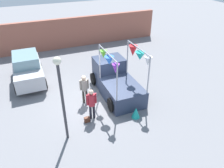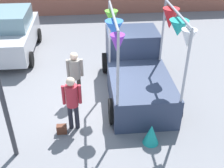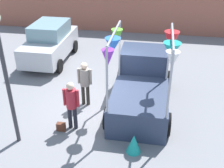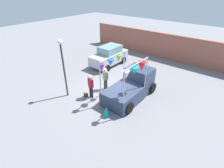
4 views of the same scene
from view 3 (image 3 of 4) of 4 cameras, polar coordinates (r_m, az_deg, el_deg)
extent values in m
plane|color=slate|center=(10.49, -2.62, -4.64)|extent=(60.00, 60.00, 0.00)
cube|color=#2D3851|center=(9.64, 5.50, -4.53)|extent=(1.90, 2.60, 1.00)
cube|color=#2D3851|center=(11.18, 6.47, 2.77)|extent=(1.80, 1.40, 1.80)
cube|color=#8CB2C6|center=(10.99, 6.60, 4.87)|extent=(1.76, 1.37, 0.60)
cylinder|color=black|center=(11.80, 1.85, 1.59)|extent=(0.22, 0.76, 0.76)
cylinder|color=black|center=(11.73, 11.08, 0.85)|extent=(0.22, 0.76, 0.76)
cylinder|color=black|center=(9.23, -0.83, -6.99)|extent=(0.22, 0.76, 0.76)
cylinder|color=black|center=(9.13, 11.09, -8.04)|extent=(0.22, 0.76, 0.76)
cylinder|color=#A5A5AD|center=(10.08, 1.54, 7.01)|extent=(0.07, 0.07, 2.06)
cylinder|color=#A5A5AD|center=(10.01, 11.51, 6.24)|extent=(0.07, 0.07, 2.06)
cylinder|color=#A5A5AD|center=(7.90, -1.03, 0.50)|extent=(0.07, 0.07, 2.06)
cylinder|color=#A5A5AD|center=(7.80, 11.63, -0.53)|extent=(0.07, 0.07, 2.06)
cylinder|color=#A5A5AD|center=(8.60, 0.43, 10.41)|extent=(0.07, 2.44, 0.07)
cylinder|color=#A5A5AD|center=(8.51, 12.24, 9.55)|extent=(0.07, 2.44, 0.07)
cone|color=purple|center=(7.76, -0.84, 5.35)|extent=(0.51, 0.51, 0.49)
cone|color=white|center=(7.63, 12.16, 4.86)|extent=(0.51, 0.51, 0.47)
cone|color=blue|center=(8.48, 0.16, 7.94)|extent=(0.68, 0.68, 0.44)
cone|color=teal|center=(8.40, 12.03, 6.79)|extent=(0.73, 0.73, 0.45)
cone|color=#66CC33|center=(9.23, 1.02, 9.80)|extent=(0.53, 0.53, 0.43)
cone|color=red|center=(9.17, 11.94, 8.55)|extent=(0.63, 0.63, 0.62)
cube|color=#B7B7BC|center=(14.26, -12.42, 7.59)|extent=(1.70, 4.00, 0.90)
cube|color=#72939E|center=(14.13, -12.54, 10.75)|extent=(1.50, 2.10, 0.66)
cylinder|color=black|center=(15.81, -13.55, 7.82)|extent=(0.18, 0.64, 0.64)
cylinder|color=black|center=(15.24, -7.58, 7.59)|extent=(0.18, 0.64, 0.64)
cylinder|color=black|center=(13.72, -17.38, 4.02)|extent=(0.18, 0.64, 0.64)
cylinder|color=black|center=(13.07, -10.67, 3.62)|extent=(0.18, 0.64, 0.64)
cylinder|color=black|center=(9.32, -8.53, -6.71)|extent=(0.13, 0.13, 0.82)
cylinder|color=black|center=(9.28, -7.46, -6.83)|extent=(0.13, 0.13, 0.82)
cylinder|color=#B22633|center=(8.90, -8.31, -2.94)|extent=(0.34, 0.34, 0.65)
sphere|color=beige|center=(8.67, -8.52, -0.44)|extent=(0.24, 0.24, 0.24)
cylinder|color=#B22633|center=(8.95, -9.67, -2.63)|extent=(0.09, 0.09, 0.58)
cylinder|color=#B22633|center=(8.82, -6.96, -2.90)|extent=(0.09, 0.09, 0.58)
cylinder|color=#2D2823|center=(10.48, -5.87, -2.15)|extent=(0.13, 0.13, 0.82)
cylinder|color=#2D2823|center=(10.43, -4.91, -2.24)|extent=(0.13, 0.13, 0.82)
cylinder|color=gray|center=(10.10, -5.58, 1.39)|extent=(0.34, 0.34, 0.65)
sphere|color=beige|center=(9.90, -5.70, 3.70)|extent=(0.25, 0.25, 0.25)
cylinder|color=gray|center=(10.14, -6.79, 1.65)|extent=(0.09, 0.09, 0.59)
cylinder|color=gray|center=(10.03, -4.38, 1.46)|extent=(0.09, 0.09, 0.59)
cube|color=#592D1E|center=(9.41, -10.30, -8.54)|extent=(0.28, 0.16, 0.28)
cylinder|color=#333338|center=(8.41, -20.27, -0.87)|extent=(0.12, 0.12, 3.73)
cube|color=#9E5947|center=(18.16, 3.37, 14.51)|extent=(18.00, 0.36, 2.60)
cone|color=teal|center=(8.40, 4.44, -12.00)|extent=(0.48, 0.48, 0.60)
camera|label=1|loc=(5.37, -103.02, 11.81)|focal=35.00mm
camera|label=2|loc=(2.19, -58.04, 7.75)|focal=45.00mm
camera|label=4|loc=(5.17, 103.84, 7.20)|focal=28.00mm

